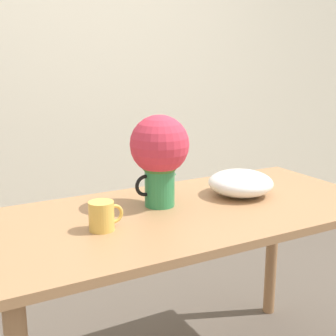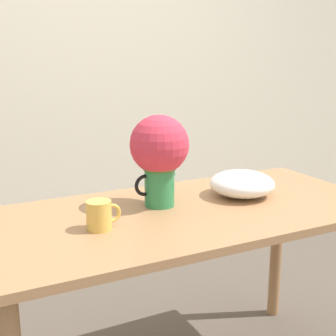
# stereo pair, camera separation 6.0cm
# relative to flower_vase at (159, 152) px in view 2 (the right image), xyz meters

# --- Properties ---
(wall_back) EXTENTS (8.00, 0.05, 2.60)m
(wall_back) POSITION_rel_flower_vase_xyz_m (0.17, 1.59, 0.30)
(wall_back) COLOR #EDE5CC
(wall_back) RESTS_ON ground_plane
(table) EXTENTS (1.53, 0.72, 0.79)m
(table) POSITION_rel_flower_vase_xyz_m (0.07, -0.09, -0.32)
(table) COLOR #A3754C
(table) RESTS_ON ground_plane
(flower_vase) EXTENTS (0.22, 0.22, 0.35)m
(flower_vase) POSITION_rel_flower_vase_xyz_m (0.00, 0.00, 0.00)
(flower_vase) COLOR #2D844C
(flower_vase) RESTS_ON table
(coffee_mug) EXTENTS (0.12, 0.08, 0.10)m
(coffee_mug) POSITION_rel_flower_vase_xyz_m (-0.29, -0.14, -0.16)
(coffee_mug) COLOR gold
(coffee_mug) RESTS_ON table
(white_bowl) EXTENTS (0.27, 0.27, 0.10)m
(white_bowl) POSITION_rel_flower_vase_xyz_m (0.36, -0.04, -0.16)
(white_bowl) COLOR white
(white_bowl) RESTS_ON table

